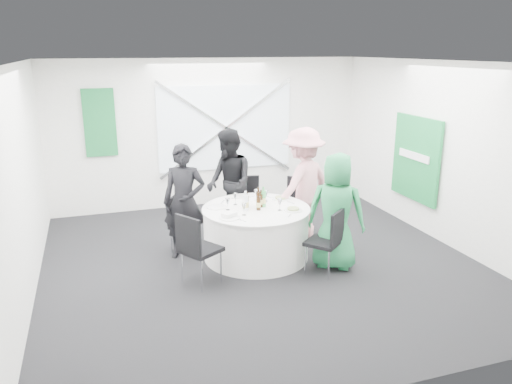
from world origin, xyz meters
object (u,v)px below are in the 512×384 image
object	(u,v)px
banquet_table	(256,233)
person_woman_green	(336,211)
chair_back	(248,200)
person_man_back	(229,183)
chair_back_left	(179,220)
person_woman_pink	(303,184)
person_man_back_left	(184,202)
chair_front_left	(196,245)
chair_back_right	(295,202)
green_water_bottle	(263,199)
clear_water_bottle	(246,203)
chair_front_right	(329,237)

from	to	relation	value
banquet_table	person_woman_green	world-z (taller)	person_woman_green
chair_back	person_man_back	size ratio (longest dim) A/B	0.53
chair_back_left	person_woman_green	bearing A→B (deg)	-91.55
banquet_table	person_woman_pink	distance (m)	1.19
person_man_back	person_man_back_left	bearing A→B (deg)	-58.64
chair_front_left	person_man_back	world-z (taller)	person_man_back
person_man_back_left	person_man_back	xyz separation A→B (m)	(0.85, 0.66, 0.03)
person_man_back	chair_back_right	bearing A→B (deg)	68.61
chair_back	person_woman_green	distance (m)	1.90
person_woman_green	green_water_bottle	distance (m)	1.07
chair_back_left	chair_back_right	distance (m)	1.93
chair_back_right	clear_water_bottle	bearing A→B (deg)	-92.41
person_woman_green	chair_back	bearing A→B (deg)	-32.27
person_woman_green	green_water_bottle	size ratio (longest dim) A/B	5.49
person_man_back_left	chair_back	bearing A→B (deg)	51.34
chair_back	person_man_back	xyz separation A→B (m)	(-0.33, -0.06, 0.33)
banquet_table	chair_back_right	distance (m)	1.19
person_woman_green	person_man_back_left	bearing A→B (deg)	7.14
chair_back_right	chair_back_left	bearing A→B (deg)	-125.66
banquet_table	chair_front_left	bearing A→B (deg)	-147.74
chair_front_right	chair_front_left	bearing A→B (deg)	-47.69
chair_back	person_woman_green	size ratio (longest dim) A/B	0.57
chair_back_left	person_man_back	xyz separation A→B (m)	(0.90, 0.39, 0.39)
chair_back_left	person_man_back_left	bearing A→B (deg)	-139.63
chair_back_right	person_woman_green	xyz separation A→B (m)	(0.03, -1.40, 0.27)
chair_front_right	person_woman_pink	xyz separation A→B (m)	(0.20, 1.35, 0.36)
clear_water_bottle	banquet_table	bearing A→B (deg)	21.75
person_woman_pink	chair_back	bearing A→B (deg)	-66.25
banquet_table	person_woman_pink	size ratio (longest dim) A/B	0.86
person_man_back_left	green_water_bottle	size ratio (longest dim) A/B	5.66
person_man_back	clear_water_bottle	bearing A→B (deg)	-9.84
chair_back	chair_back_left	distance (m)	1.31
chair_front_right	clear_water_bottle	size ratio (longest dim) A/B	3.18
green_water_bottle	chair_back_right	bearing A→B (deg)	42.01
chair_back_left	person_man_back	distance (m)	1.05
chair_front_right	chair_back	bearing A→B (deg)	-115.52
banquet_table	person_woman_green	xyz separation A→B (m)	(0.94, -0.66, 0.44)
banquet_table	person_man_back	world-z (taller)	person_man_back
banquet_table	person_man_back	xyz separation A→B (m)	(-0.12, 1.02, 0.50)
green_water_bottle	clear_water_bottle	world-z (taller)	green_water_bottle
person_woman_pink	clear_water_bottle	distance (m)	1.26
person_man_back	chair_back	bearing A→B (deg)	93.72
chair_front_left	green_water_bottle	world-z (taller)	green_water_bottle
person_man_back	person_woman_pink	distance (m)	1.18
banquet_table	clear_water_bottle	bearing A→B (deg)	-158.25
chair_back	green_water_bottle	distance (m)	1.10
chair_back	chair_front_left	bearing A→B (deg)	-114.46
chair_front_right	chair_back_left	bearing A→B (deg)	-81.08
chair_front_right	person_woman_green	size ratio (longest dim) A/B	0.56
person_woman_green	clear_water_bottle	bearing A→B (deg)	7.32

